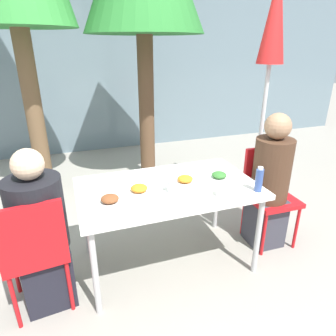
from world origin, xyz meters
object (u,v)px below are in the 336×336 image
(chair_right, at_px, (268,188))
(chair_left, at_px, (35,248))
(bottle, at_px, (259,180))
(drinking_cup, at_px, (172,186))
(person_right, at_px, (270,185))
(closed_umbrella, at_px, (272,41))
(person_left, at_px, (41,236))
(salad_bowl, at_px, (226,193))

(chair_right, bearing_deg, chair_left, 8.42)
(bottle, distance_m, drinking_cup, 0.64)
(bottle, bearing_deg, person_right, 39.84)
(closed_umbrella, distance_m, bottle, 1.54)
(chair_left, bearing_deg, drinking_cup, -1.59)
(person_left, relative_size, person_right, 0.94)
(drinking_cup, distance_m, salad_bowl, 0.39)
(chair_left, bearing_deg, closed_umbrella, 14.39)
(salad_bowl, bearing_deg, chair_right, 28.05)
(closed_umbrella, bearing_deg, chair_left, -159.50)
(person_right, relative_size, salad_bowl, 8.36)
(person_left, xyz_separation_m, person_right, (1.88, 0.08, 0.05))
(closed_umbrella, xyz_separation_m, drinking_cup, (-1.31, -0.78, -1.00))
(chair_right, bearing_deg, salad_bowl, 29.57)
(person_left, xyz_separation_m, salad_bowl, (1.28, -0.19, 0.21))
(person_right, bearing_deg, drinking_cup, 6.55)
(closed_umbrella, xyz_separation_m, bottle, (-0.70, -0.97, -0.96))
(bottle, bearing_deg, salad_bowl, 177.81)
(chair_left, xyz_separation_m, person_right, (1.92, 0.16, 0.07))
(closed_umbrella, bearing_deg, person_right, -117.79)
(salad_bowl, bearing_deg, closed_umbrella, 44.93)
(person_left, height_order, drinking_cup, person_left)
(closed_umbrella, bearing_deg, bottle, -125.73)
(bottle, relative_size, salad_bowl, 1.31)
(person_right, height_order, drinking_cup, person_right)
(chair_right, xyz_separation_m, drinking_cup, (-1.00, -0.16, 0.25))
(chair_right, distance_m, person_right, 0.12)
(chair_right, distance_m, drinking_cup, 1.04)
(bottle, distance_m, salad_bowl, 0.27)
(chair_left, bearing_deg, salad_bowl, -10.79)
(person_left, relative_size, chair_right, 1.32)
(drinking_cup, bearing_deg, person_right, 5.03)
(person_left, bearing_deg, salad_bowl, -14.68)
(chair_left, relative_size, chair_right, 1.00)
(closed_umbrella, xyz_separation_m, salad_bowl, (-0.97, -0.96, -1.03))
(chair_right, distance_m, bottle, 0.60)
(bottle, bearing_deg, person_left, 172.51)
(chair_right, relative_size, person_right, 0.72)
(person_left, xyz_separation_m, drinking_cup, (0.94, -0.01, 0.23))
(salad_bowl, bearing_deg, chair_left, 175.31)
(person_right, height_order, closed_umbrella, closed_umbrella)
(person_right, bearing_deg, salad_bowl, 25.66)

